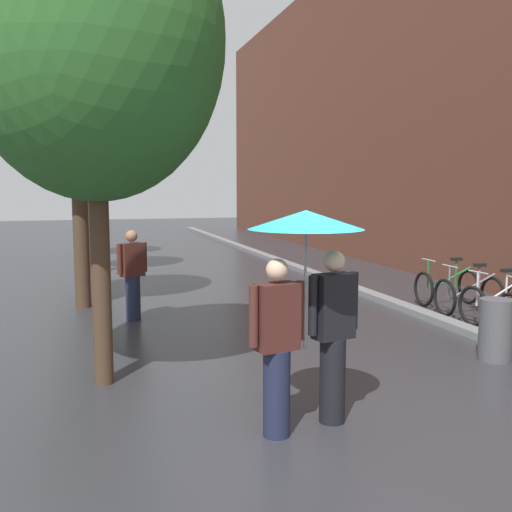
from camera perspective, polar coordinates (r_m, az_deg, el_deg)
ground_plane at (r=5.84m, az=12.85°, el=-17.06°), size 80.00×80.00×0.00m
kerb_strip at (r=15.93m, az=5.05°, el=-1.50°), size 0.30×36.00×0.12m
street_tree_0 at (r=7.13m, az=-15.92°, el=20.13°), size 2.99×2.99×5.87m
street_tree_1 at (r=11.74m, az=-17.48°, el=13.67°), size 2.64×2.64×5.19m
street_tree_2 at (r=16.17m, az=-16.74°, el=12.31°), size 2.29×2.29×5.23m
street_tree_3 at (r=20.18m, az=-16.75°, el=9.86°), size 2.23×2.23×4.79m
parked_bicycle_1 at (r=10.76m, az=22.87°, el=-4.30°), size 1.12×0.77×0.96m
parked_bicycle_2 at (r=11.34m, az=20.49°, el=-3.65°), size 1.10×0.74×0.96m
parked_bicycle_3 at (r=12.13m, az=18.47°, el=-2.91°), size 1.11×0.74×0.96m
couple_under_umbrella at (r=5.48m, az=5.01°, el=-3.03°), size 1.22×1.11×2.14m
litter_bin at (r=8.50m, az=22.79°, el=-6.80°), size 0.44×0.44×0.85m
pedestrian_walking_midground at (r=10.37m, az=-12.22°, el=-1.82°), size 0.54×0.37×1.61m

